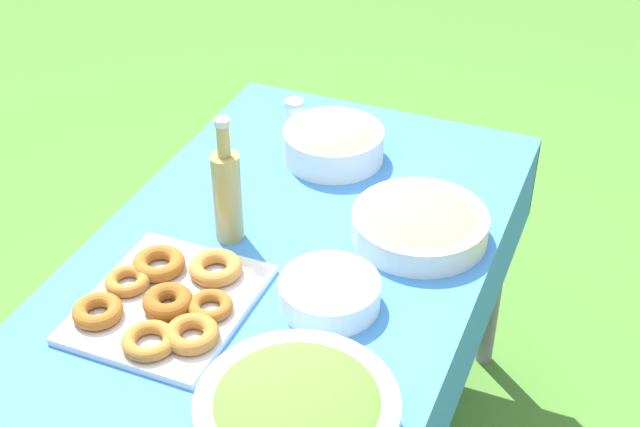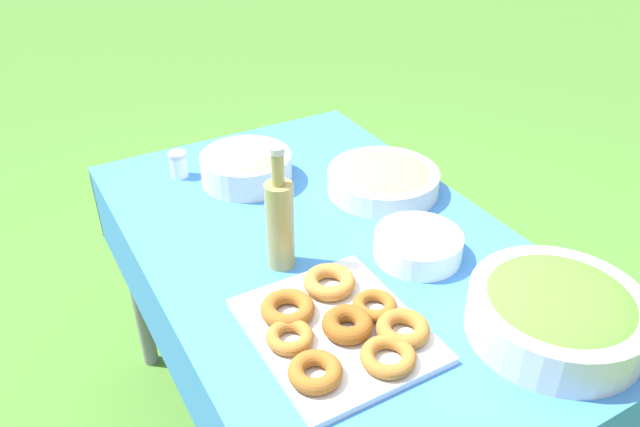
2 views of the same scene
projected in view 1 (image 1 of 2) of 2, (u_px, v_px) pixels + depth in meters
The scene contains 8 objects.
picnic_table at pixel (290, 283), 2.03m from camera, with size 1.38×0.86×0.78m.
salad_bowl at pixel (297, 414), 1.50m from camera, with size 0.35×0.35×0.11m.
pasta_bowl at pixel (333, 141), 2.25m from camera, with size 0.26×0.26×0.10m.
donut_platter at pixel (167, 300), 1.79m from camera, with size 0.39×0.35×0.05m.
plate_stack at pixel (330, 293), 1.80m from camera, with size 0.21×0.21×0.06m.
olive_oil_bottle at pixel (227, 193), 1.94m from camera, with size 0.06×0.06×0.30m.
bread_bowl at pixel (420, 223), 1.98m from camera, with size 0.31×0.31×0.08m.
salt_shaker at pixel (294, 113), 2.40m from camera, with size 0.05×0.05×0.08m.
Camera 1 is at (-1.42, -0.66, 1.98)m, focal length 50.00 mm.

